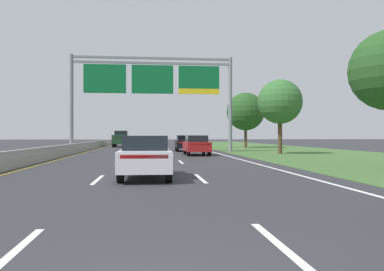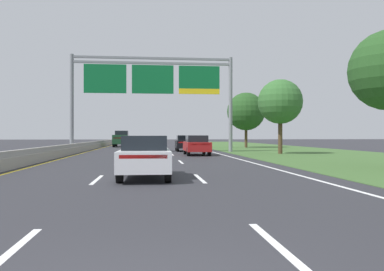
% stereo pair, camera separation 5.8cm
% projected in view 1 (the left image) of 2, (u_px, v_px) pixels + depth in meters
% --- Properties ---
extents(ground_plane, '(220.00, 220.00, 0.00)m').
position_uv_depth(ground_plane, '(149.00, 151.00, 38.70)').
color(ground_plane, '#2B2B30').
extents(lane_striping, '(11.96, 106.00, 0.01)m').
position_uv_depth(lane_striping, '(149.00, 152.00, 38.25)').
color(lane_striping, white).
rests_on(lane_striping, ground).
extents(grass_verge_right, '(14.00, 110.00, 0.02)m').
position_uv_depth(grass_verge_right, '(288.00, 151.00, 40.21)').
color(grass_verge_right, '#3D602D').
rests_on(grass_verge_right, ground).
extents(median_barrier_concrete, '(0.60, 110.00, 0.85)m').
position_uv_depth(median_barrier_concrete, '(80.00, 148.00, 37.99)').
color(median_barrier_concrete, '#99968E').
rests_on(median_barrier_concrete, ground).
extents(overhead_sign_gantry, '(15.06, 0.42, 8.97)m').
position_uv_depth(overhead_sign_gantry, '(153.00, 84.00, 36.81)').
color(overhead_sign_gantry, gray).
rests_on(overhead_sign_gantry, ground).
extents(pickup_truck_darkgreen, '(2.00, 5.40, 2.20)m').
position_uv_depth(pickup_truck_darkgreen, '(121.00, 139.00, 54.21)').
color(pickup_truck_darkgreen, '#193D23').
rests_on(pickup_truck_darkgreen, ground).
extents(car_white_centre_lane_sedan, '(1.87, 4.42, 1.57)m').
position_uv_depth(car_white_centre_lane_sedan, '(146.00, 156.00, 14.74)').
color(car_white_centre_lane_sedan, silver).
rests_on(car_white_centre_lane_sedan, ground).
extents(car_black_right_lane_sedan, '(1.91, 4.43, 1.57)m').
position_uv_depth(car_black_right_lane_sedan, '(185.00, 143.00, 39.55)').
color(car_black_right_lane_sedan, black).
rests_on(car_black_right_lane_sedan, ground).
extents(car_red_right_lane_sedan, '(1.82, 4.40, 1.57)m').
position_uv_depth(car_red_right_lane_sedan, '(196.00, 145.00, 31.65)').
color(car_red_right_lane_sedan, maroon).
rests_on(car_red_right_lane_sedan, ground).
extents(roadside_tree_mid, '(3.76, 3.76, 6.30)m').
position_uv_depth(roadside_tree_mid, '(280.00, 102.00, 33.52)').
color(roadside_tree_mid, '#4C3823').
rests_on(roadside_tree_mid, ground).
extents(roadside_tree_far, '(4.81, 4.81, 7.00)m').
position_uv_depth(roadside_tree_far, '(246.00, 112.00, 50.45)').
color(roadside_tree_far, '#4C3823').
rests_on(roadside_tree_far, ground).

